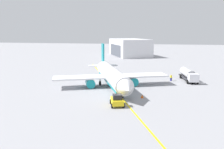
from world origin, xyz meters
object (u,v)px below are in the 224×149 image
at_px(pushback_tug, 117,100).
at_px(safety_cone_nose, 142,96).
at_px(refueling_worker, 171,78).
at_px(airplane, 112,76).
at_px(fuel_tanker, 188,74).

bearing_deg(pushback_tug, safety_cone_nose, 146.87).
bearing_deg(refueling_worker, airplane, -55.86).
height_order(airplane, refueling_worker, airplane).
relative_size(airplane, safety_cone_nose, 46.10).
distance_m(refueling_worker, safety_cone_nose, 19.41).
relative_size(fuel_tanker, refueling_worker, 6.69).
relative_size(airplane, fuel_tanker, 2.73).
distance_m(airplane, refueling_worker, 17.35).
bearing_deg(safety_cone_nose, airplane, -137.07).
bearing_deg(fuel_tanker, refueling_worker, -74.68).
relative_size(pushback_tug, safety_cone_nose, 5.96).
height_order(airplane, fuel_tanker, airplane).
bearing_deg(airplane, refueling_worker, 124.14).
height_order(refueling_worker, safety_cone_nose, refueling_worker).
relative_size(fuel_tanker, pushback_tug, 2.83).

